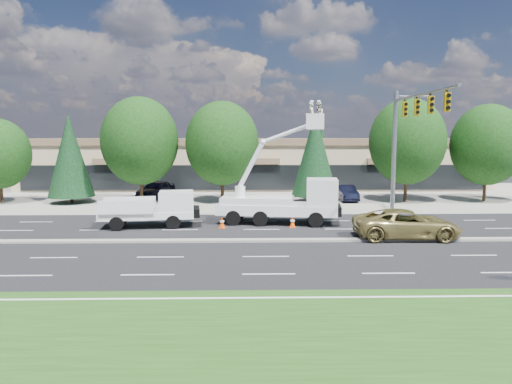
{
  "coord_description": "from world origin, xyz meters",
  "views": [
    {
      "loc": [
        -0.92,
        -24.32,
        5.65
      ],
      "look_at": [
        -0.35,
        2.61,
        2.4
      ],
      "focal_mm": 32.0,
      "sensor_mm": 36.0,
      "label": 1
    }
  ],
  "objects_px": {
    "utility_pickup": "(154,212)",
    "minivan": "(407,224)",
    "signal_mast": "(405,131)",
    "bucket_truck": "(288,197)"
  },
  "relations": [
    {
      "from": "bucket_truck",
      "to": "minivan",
      "type": "height_order",
      "value": "bucket_truck"
    },
    {
      "from": "signal_mast",
      "to": "utility_pickup",
      "type": "height_order",
      "value": "signal_mast"
    },
    {
      "from": "signal_mast",
      "to": "bucket_truck",
      "type": "height_order",
      "value": "signal_mast"
    },
    {
      "from": "signal_mast",
      "to": "utility_pickup",
      "type": "relative_size",
      "value": 1.69
    },
    {
      "from": "utility_pickup",
      "to": "minivan",
      "type": "distance_m",
      "value": 15.26
    },
    {
      "from": "signal_mast",
      "to": "bucket_truck",
      "type": "relative_size",
      "value": 1.26
    },
    {
      "from": "signal_mast",
      "to": "bucket_truck",
      "type": "distance_m",
      "value": 9.48
    },
    {
      "from": "bucket_truck",
      "to": "utility_pickup",
      "type": "bearing_deg",
      "value": -166.15
    },
    {
      "from": "utility_pickup",
      "to": "bucket_truck",
      "type": "distance_m",
      "value": 8.64
    },
    {
      "from": "utility_pickup",
      "to": "bucket_truck",
      "type": "relative_size",
      "value": 0.75
    }
  ]
}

